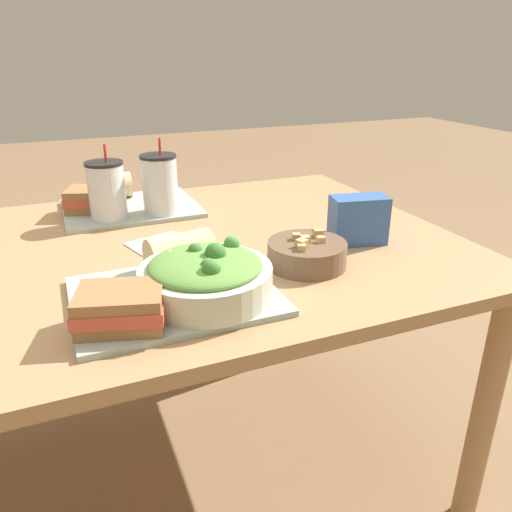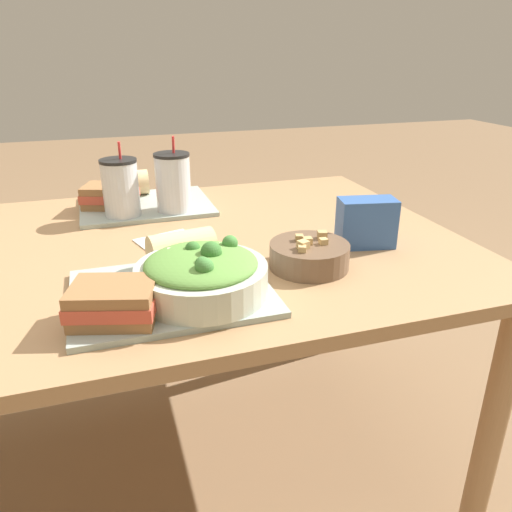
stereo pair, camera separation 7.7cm
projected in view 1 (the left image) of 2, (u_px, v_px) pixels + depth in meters
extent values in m
plane|color=#846647|center=(170.00, 472.00, 1.46)|extent=(12.00, 12.00, 0.00)
cube|color=#A37A51|center=(151.00, 255.00, 1.19)|extent=(1.49, 1.00, 0.03)
cylinder|color=#A37A51|center=(485.00, 413.00, 1.19)|extent=(0.06, 0.06, 0.67)
cylinder|color=#A37A51|center=(310.00, 272.00, 1.94)|extent=(0.06, 0.06, 0.67)
cube|color=#99A89E|center=(175.00, 296.00, 0.95)|extent=(0.38, 0.30, 0.01)
cube|color=#99A89E|center=(131.00, 208.00, 1.46)|extent=(0.38, 0.30, 0.01)
cylinder|color=beige|center=(206.00, 282.00, 0.93)|extent=(0.25, 0.25, 0.06)
ellipsoid|color=#5B8E3D|center=(205.00, 265.00, 0.91)|extent=(0.21, 0.21, 0.04)
sphere|color=#427F38|center=(208.00, 265.00, 0.87)|extent=(0.03, 0.03, 0.03)
sphere|color=#38702D|center=(215.00, 253.00, 0.91)|extent=(0.04, 0.04, 0.04)
sphere|color=#427F38|center=(232.00, 244.00, 0.96)|extent=(0.03, 0.03, 0.03)
sphere|color=#427F38|center=(212.00, 269.00, 0.85)|extent=(0.03, 0.03, 0.03)
sphere|color=#38702D|center=(195.00, 251.00, 0.93)|extent=(0.03, 0.03, 0.03)
cube|color=beige|center=(215.00, 251.00, 0.95)|extent=(0.05, 0.04, 0.01)
cube|color=beige|center=(183.00, 257.00, 0.93)|extent=(0.06, 0.06, 0.01)
cylinder|color=brown|center=(307.00, 254.00, 1.09)|extent=(0.17, 0.17, 0.05)
cylinder|color=#4C2814|center=(307.00, 245.00, 1.08)|extent=(0.16, 0.16, 0.01)
cube|color=tan|center=(296.00, 237.00, 1.09)|extent=(0.02, 0.02, 0.02)
cube|color=tan|center=(302.00, 244.00, 1.05)|extent=(0.03, 0.03, 0.02)
cube|color=tan|center=(305.00, 240.00, 1.07)|extent=(0.02, 0.02, 0.02)
cube|color=tan|center=(321.00, 240.00, 1.07)|extent=(0.02, 0.02, 0.02)
cube|color=tan|center=(318.00, 234.00, 1.10)|extent=(0.02, 0.02, 0.02)
cube|color=tan|center=(301.00, 248.00, 1.03)|extent=(0.02, 0.02, 0.02)
cube|color=olive|center=(122.00, 319.00, 0.84)|extent=(0.16, 0.14, 0.02)
cube|color=#C64C38|center=(121.00, 308.00, 0.83)|extent=(0.17, 0.15, 0.02)
cube|color=olive|center=(119.00, 296.00, 0.82)|extent=(0.16, 0.14, 0.02)
cylinder|color=#DBBC84|center=(180.00, 251.00, 1.04)|extent=(0.15, 0.10, 0.08)
cylinder|color=beige|center=(208.00, 245.00, 1.07)|extent=(0.02, 0.07, 0.07)
cube|color=olive|center=(95.00, 207.00, 1.42)|extent=(0.17, 0.15, 0.02)
cube|color=#C64C38|center=(94.00, 199.00, 1.41)|extent=(0.18, 0.15, 0.02)
cube|color=olive|center=(93.00, 192.00, 1.40)|extent=(0.17, 0.15, 0.02)
cylinder|color=#DBBC84|center=(114.00, 186.00, 1.53)|extent=(0.10, 0.08, 0.08)
cylinder|color=beige|center=(130.00, 184.00, 1.54)|extent=(0.01, 0.07, 0.07)
cylinder|color=silver|center=(107.00, 192.00, 1.32)|extent=(0.10, 0.10, 0.15)
cylinder|color=black|center=(107.00, 196.00, 1.33)|extent=(0.09, 0.09, 0.12)
cylinder|color=black|center=(103.00, 163.00, 1.29)|extent=(0.10, 0.10, 0.01)
cylinder|color=red|center=(105.00, 154.00, 1.29)|extent=(0.01, 0.01, 0.05)
cylinder|color=silver|center=(160.00, 186.00, 1.37)|extent=(0.10, 0.10, 0.15)
cylinder|color=maroon|center=(160.00, 189.00, 1.38)|extent=(0.09, 0.09, 0.13)
cylinder|color=black|center=(158.00, 156.00, 1.34)|extent=(0.10, 0.10, 0.01)
cylinder|color=red|center=(160.00, 147.00, 1.34)|extent=(0.01, 0.01, 0.05)
cube|color=#335BA3|center=(358.00, 220.00, 1.20)|extent=(0.14, 0.09, 0.12)
cube|color=white|center=(159.00, 243.00, 1.22)|extent=(0.16, 0.13, 0.00)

